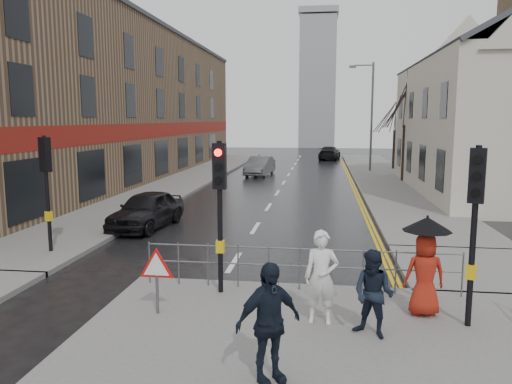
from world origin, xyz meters
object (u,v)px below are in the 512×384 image
(pedestrian_a, at_px, (321,277))
(pedestrian_with_umbrella, at_px, (425,261))
(pedestrian_d, at_px, (268,323))
(car_parked, at_px, (147,210))
(car_mid, at_px, (260,166))
(pedestrian_b, at_px, (374,294))

(pedestrian_a, relative_size, pedestrian_with_umbrella, 0.90)
(pedestrian_d, height_order, car_parked, pedestrian_d)
(car_mid, bearing_deg, car_parked, -89.90)
(pedestrian_b, distance_m, car_parked, 11.44)
(pedestrian_b, height_order, pedestrian_d, pedestrian_d)
(pedestrian_b, distance_m, pedestrian_d, 2.47)
(pedestrian_d, height_order, car_mid, pedestrian_d)
(pedestrian_a, xyz_separation_m, pedestrian_d, (-0.76, -2.31, 0.02))
(car_parked, height_order, car_mid, same)
(pedestrian_a, bearing_deg, pedestrian_d, -104.40)
(pedestrian_b, xyz_separation_m, car_parked, (-7.36, 8.75, -0.25))
(pedestrian_a, relative_size, car_parked, 0.45)
(pedestrian_with_umbrella, relative_size, car_mid, 0.48)
(pedestrian_b, relative_size, car_mid, 0.38)
(pedestrian_d, bearing_deg, pedestrian_b, 9.96)
(pedestrian_with_umbrella, height_order, car_mid, pedestrian_with_umbrella)
(pedestrian_with_umbrella, distance_m, pedestrian_d, 4.08)
(car_parked, distance_m, car_mid, 17.95)
(pedestrian_b, bearing_deg, pedestrian_a, -179.09)
(car_parked, bearing_deg, pedestrian_b, -42.85)
(pedestrian_with_umbrella, xyz_separation_m, pedestrian_d, (-2.78, -2.98, -0.19))
(pedestrian_a, bearing_deg, car_mid, 103.47)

